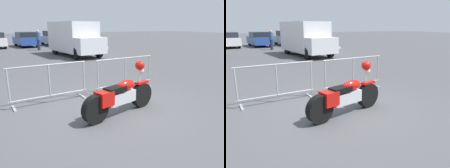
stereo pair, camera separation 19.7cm
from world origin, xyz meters
TOP-DOWN VIEW (x-y plane):
  - ground_plane at (0.00, 0.00)m, footprint 120.00×120.00m
  - motorcycle at (-0.11, -0.38)m, footprint 2.14×0.64m
  - crowd_barrier_near at (-1.34, 1.26)m, footprint 2.13×0.51m
  - crowd_barrier_far at (1.11, 1.26)m, footprint 2.13×0.51m
  - delivery_van at (2.78, 10.16)m, footprint 2.44×5.17m
  - parked_car_blue at (1.05, 19.00)m, footprint 2.02×4.34m
  - parked_car_silver at (3.90, 19.15)m, footprint 2.13×4.60m
  - pedestrian at (1.39, 14.98)m, footprint 0.48×0.48m
  - planter_island at (4.92, 14.30)m, footprint 4.57×4.57m

SIDE VIEW (x-z plane):
  - ground_plane at x=0.00m, z-range 0.00..0.00m
  - planter_island at x=4.92m, z-range -0.30..0.90m
  - motorcycle at x=-0.11m, z-range -0.15..1.08m
  - crowd_barrier_near at x=-1.34m, z-range 0.02..1.09m
  - crowd_barrier_far at x=1.11m, z-range 0.02..1.09m
  - parked_car_blue at x=1.05m, z-range 0.01..1.45m
  - parked_car_silver at x=3.90m, z-range 0.01..1.53m
  - pedestrian at x=1.39m, z-range 0.07..1.76m
  - delivery_van at x=2.78m, z-range 0.09..2.40m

